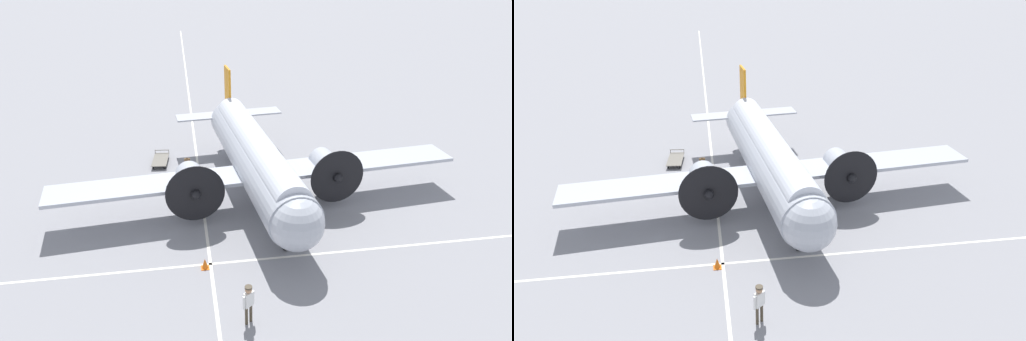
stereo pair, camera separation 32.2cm
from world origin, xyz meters
TOP-DOWN VIEW (x-y plane):
  - ground_plane at (0.00, 0.00)m, footprint 300.00×300.00m
  - apron_line_eastwest at (0.00, -6.43)m, footprint 120.00×0.16m
  - apron_line_northsouth at (-3.26, 0.00)m, footprint 0.16×120.00m
  - airliner_main at (0.05, -0.46)m, footprint 23.67×17.56m
  - crew_foreground at (-2.01, -10.71)m, footprint 0.52×0.43m
  - suitcase_near_door at (-3.97, 5.15)m, footprint 0.41×0.13m
  - baggage_cart at (-5.80, 5.94)m, footprint 1.23×2.40m
  - traffic_cone at (-3.54, -6.71)m, footprint 0.40×0.40m

SIDE VIEW (x-z plane):
  - ground_plane at x=0.00m, z-range 0.00..0.00m
  - apron_line_eastwest at x=0.00m, z-range 0.00..0.01m
  - apron_line_northsouth at x=-3.26m, z-range 0.00..0.01m
  - traffic_cone at x=-3.54m, z-range -0.02..0.51m
  - baggage_cart at x=-5.80m, z-range 0.00..0.56m
  - suitcase_near_door at x=-3.97m, z-range -0.02..0.61m
  - crew_foreground at x=-2.01m, z-range 0.23..2.06m
  - airliner_main at x=0.05m, z-range -0.43..5.67m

